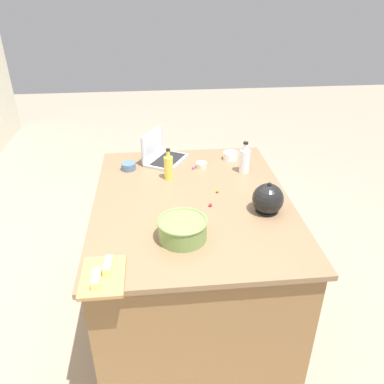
% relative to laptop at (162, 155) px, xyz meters
% --- Properties ---
extents(ground_plane, '(12.00, 12.00, 0.00)m').
position_rel_laptop_xyz_m(ground_plane, '(-0.58, -0.16, -0.95)').
color(ground_plane, gray).
extents(island_counter, '(1.51, 1.19, 0.90)m').
position_rel_laptop_xyz_m(island_counter, '(-0.58, -0.16, -0.50)').
color(island_counter, olive).
rests_on(island_counter, ground).
extents(laptop, '(0.38, 0.35, 0.22)m').
position_rel_laptop_xyz_m(laptop, '(0.00, 0.00, 0.00)').
color(laptop, '#B7B7BC').
rests_on(laptop, island_counter).
extents(mixing_bowl_large, '(0.26, 0.26, 0.11)m').
position_rel_laptop_xyz_m(mixing_bowl_large, '(-0.97, -0.07, 0.01)').
color(mixing_bowl_large, '#72934C').
rests_on(mixing_bowl_large, island_counter).
extents(bottle_vinegar, '(0.07, 0.07, 0.22)m').
position_rel_laptop_xyz_m(bottle_vinegar, '(-0.24, -0.56, 0.04)').
color(bottle_vinegar, white).
rests_on(bottle_vinegar, island_counter).
extents(bottle_oil, '(0.06, 0.06, 0.21)m').
position_rel_laptop_xyz_m(bottle_oil, '(-0.29, -0.03, 0.04)').
color(bottle_oil, '#DBC64C').
rests_on(bottle_oil, island_counter).
extents(kettle, '(0.21, 0.18, 0.20)m').
position_rel_laptop_xyz_m(kettle, '(-0.76, -0.58, 0.03)').
color(kettle, black).
rests_on(kettle, island_counter).
extents(cutting_board, '(0.27, 0.20, 0.02)m').
position_rel_laptop_xyz_m(cutting_board, '(-1.24, 0.31, -0.04)').
color(cutting_board, '#AD7F4C').
rests_on(cutting_board, island_counter).
extents(butter_stick_left, '(0.11, 0.04, 0.04)m').
position_rel_laptop_xyz_m(butter_stick_left, '(-1.20, 0.29, -0.01)').
color(butter_stick_left, '#F4E58C').
rests_on(butter_stick_left, cutting_board).
extents(butter_stick_right, '(0.11, 0.04, 0.04)m').
position_rel_laptop_xyz_m(butter_stick_right, '(-1.28, 0.33, -0.01)').
color(butter_stick_right, '#F4E58C').
rests_on(butter_stick_right, cutting_board).
extents(ramekin_small, '(0.10, 0.10, 0.05)m').
position_rel_laptop_xyz_m(ramekin_small, '(-0.13, 0.24, -0.02)').
color(ramekin_small, slate).
rests_on(ramekin_small, island_counter).
extents(ramekin_medium, '(0.08, 0.08, 0.04)m').
position_rel_laptop_xyz_m(ramekin_medium, '(-0.15, -0.27, -0.03)').
color(ramekin_medium, beige).
rests_on(ramekin_medium, island_counter).
extents(ramekin_wide, '(0.11, 0.11, 0.05)m').
position_rel_laptop_xyz_m(ramekin_wide, '(-0.02, -0.50, -0.02)').
color(ramekin_wide, white).
rests_on(ramekin_wide, island_counter).
extents(candy_0, '(0.02, 0.02, 0.02)m').
position_rel_laptop_xyz_m(candy_0, '(-0.52, -0.33, -0.04)').
color(candy_0, orange).
rests_on(candy_0, island_counter).
extents(candy_1, '(0.02, 0.02, 0.02)m').
position_rel_laptop_xyz_m(candy_1, '(-0.68, -0.26, -0.04)').
color(candy_1, red).
rests_on(candy_1, island_counter).
extents(candy_2, '(0.02, 0.02, 0.02)m').
position_rel_laptop_xyz_m(candy_2, '(-0.16, -0.21, -0.04)').
color(candy_2, '#CC3399').
rests_on(candy_2, island_counter).
extents(candy_3, '(0.02, 0.02, 0.02)m').
position_rel_laptop_xyz_m(candy_3, '(-0.64, -0.67, -0.04)').
color(candy_3, '#CC3399').
rests_on(candy_3, island_counter).
extents(candy_4, '(0.02, 0.02, 0.02)m').
position_rel_laptop_xyz_m(candy_4, '(-0.11, 0.02, -0.04)').
color(candy_4, orange).
rests_on(candy_4, island_counter).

